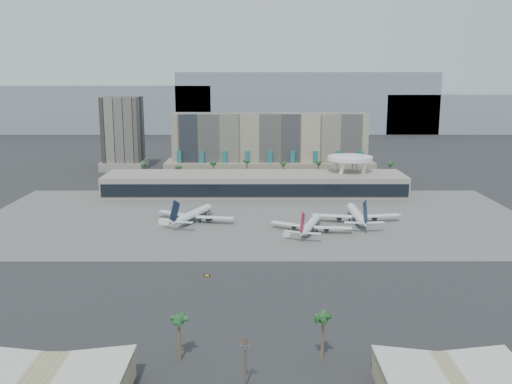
{
  "coord_description": "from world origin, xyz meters",
  "views": [
    {
      "loc": [
        0.15,
        -210.06,
        67.47
      ],
      "look_at": [
        0.58,
        40.0,
        15.79
      ],
      "focal_mm": 40.0,
      "sensor_mm": 36.0,
      "label": 1
    }
  ],
  "objects_px": {
    "airliner_left": "(193,215)",
    "taxiway_sign": "(207,275)",
    "airliner_right": "(357,215)",
    "service_vehicle_b": "(287,235)",
    "utility_pole": "(245,357)",
    "service_vehicle_a": "(165,222)",
    "airliner_centre": "(310,225)"
  },
  "relations": [
    {
      "from": "airliner_right",
      "to": "service_vehicle_a",
      "type": "distance_m",
      "value": 88.94
    },
    {
      "from": "utility_pole",
      "to": "taxiway_sign",
      "type": "height_order",
      "value": "utility_pole"
    },
    {
      "from": "airliner_left",
      "to": "airliner_centre",
      "type": "xyz_separation_m",
      "value": [
        52.77,
        -17.89,
        -0.26
      ]
    },
    {
      "from": "airliner_centre",
      "to": "taxiway_sign",
      "type": "distance_m",
      "value": 68.65
    },
    {
      "from": "airliner_right",
      "to": "airliner_centre",
      "type": "bearing_deg",
      "value": -145.3
    },
    {
      "from": "airliner_right",
      "to": "service_vehicle_a",
      "type": "xyz_separation_m",
      "value": [
        -88.85,
        -3.19,
        -2.53
      ]
    },
    {
      "from": "airliner_centre",
      "to": "service_vehicle_b",
      "type": "relative_size",
      "value": 11.23
    },
    {
      "from": "utility_pole",
      "to": "taxiway_sign",
      "type": "relative_size",
      "value": 5.94
    },
    {
      "from": "service_vehicle_a",
      "to": "service_vehicle_b",
      "type": "height_order",
      "value": "service_vehicle_a"
    },
    {
      "from": "airliner_left",
      "to": "taxiway_sign",
      "type": "height_order",
      "value": "airliner_left"
    },
    {
      "from": "airliner_right",
      "to": "service_vehicle_b",
      "type": "distance_m",
      "value": 41.49
    },
    {
      "from": "utility_pole",
      "to": "service_vehicle_b",
      "type": "height_order",
      "value": "utility_pole"
    },
    {
      "from": "airliner_left",
      "to": "taxiway_sign",
      "type": "xyz_separation_m",
      "value": [
        12.35,
        -73.31,
        -3.07
      ]
    },
    {
      "from": "airliner_centre",
      "to": "airliner_right",
      "type": "distance_m",
      "value": 28.59
    },
    {
      "from": "service_vehicle_a",
      "to": "taxiway_sign",
      "type": "xyz_separation_m",
      "value": [
        25.15,
        -68.84,
        -0.74
      ]
    },
    {
      "from": "service_vehicle_a",
      "to": "service_vehicle_b",
      "type": "relative_size",
      "value": 1.51
    },
    {
      "from": "airliner_right",
      "to": "service_vehicle_b",
      "type": "xyz_separation_m",
      "value": [
        -33.72,
        -24.0,
        -2.89
      ]
    },
    {
      "from": "airliner_right",
      "to": "taxiway_sign",
      "type": "distance_m",
      "value": 96.2
    },
    {
      "from": "utility_pole",
      "to": "airliner_left",
      "type": "distance_m",
      "value": 146.1
    },
    {
      "from": "utility_pole",
      "to": "airliner_left",
      "type": "bearing_deg",
      "value": 100.5
    },
    {
      "from": "airliner_left",
      "to": "service_vehicle_b",
      "type": "bearing_deg",
      "value": -8.76
    },
    {
      "from": "utility_pole",
      "to": "airliner_centre",
      "type": "distance_m",
      "value": 128.46
    },
    {
      "from": "airliner_centre",
      "to": "service_vehicle_a",
      "type": "xyz_separation_m",
      "value": [
        -65.57,
        13.42,
        -2.07
      ]
    },
    {
      "from": "utility_pole",
      "to": "airliner_right",
      "type": "bearing_deg",
      "value": 70.85
    },
    {
      "from": "airliner_centre",
      "to": "taxiway_sign",
      "type": "xyz_separation_m",
      "value": [
        -40.42,
        -55.42,
        -2.81
      ]
    },
    {
      "from": "service_vehicle_a",
      "to": "taxiway_sign",
      "type": "distance_m",
      "value": 73.29
    },
    {
      "from": "airliner_right",
      "to": "taxiway_sign",
      "type": "bearing_deg",
      "value": -132.29
    },
    {
      "from": "airliner_left",
      "to": "taxiway_sign",
      "type": "distance_m",
      "value": 74.41
    },
    {
      "from": "service_vehicle_a",
      "to": "airliner_left",
      "type": "bearing_deg",
      "value": 28.57
    },
    {
      "from": "service_vehicle_a",
      "to": "airliner_right",
      "type": "bearing_deg",
      "value": 11.35
    },
    {
      "from": "airliner_left",
      "to": "taxiway_sign",
      "type": "bearing_deg",
      "value": -58.34
    },
    {
      "from": "utility_pole",
      "to": "airliner_centre",
      "type": "relative_size",
      "value": 0.33
    }
  ]
}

